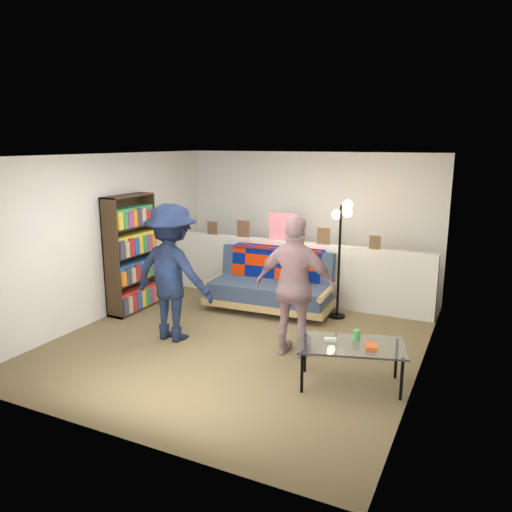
# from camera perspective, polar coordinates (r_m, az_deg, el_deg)

# --- Properties ---
(ground) EXTENTS (5.00, 5.00, 0.00)m
(ground) POSITION_cam_1_polar(r_m,az_deg,el_deg) (6.74, -1.50, -9.43)
(ground) COLOR brown
(ground) RESTS_ON ground
(room_shell) EXTENTS (4.60, 5.05, 2.45)m
(room_shell) POSITION_cam_1_polar(r_m,az_deg,el_deg) (6.71, 0.26, 5.30)
(room_shell) COLOR silver
(room_shell) RESTS_ON ground
(half_wall_ledge) EXTENTS (4.45, 0.15, 1.00)m
(half_wall_ledge) POSITION_cam_1_polar(r_m,az_deg,el_deg) (8.14, 4.28, -1.78)
(half_wall_ledge) COLOR silver
(half_wall_ledge) RESTS_ON ground
(ledge_decor) EXTENTS (2.97, 0.02, 0.45)m
(ledge_decor) POSITION_cam_1_polar(r_m,az_deg,el_deg) (8.06, 2.81, 3.02)
(ledge_decor) COLOR brown
(ledge_decor) RESTS_ON half_wall_ledge
(futon_sofa) EXTENTS (1.98, 1.03, 0.83)m
(futon_sofa) POSITION_cam_1_polar(r_m,az_deg,el_deg) (7.74, 1.83, -3.40)
(futon_sofa) COLOR tan
(futon_sofa) RESTS_ON ground
(bookshelf) EXTENTS (0.30, 0.90, 1.79)m
(bookshelf) POSITION_cam_1_polar(r_m,az_deg,el_deg) (7.85, -14.09, -0.17)
(bookshelf) COLOR black
(bookshelf) RESTS_ON ground
(coffee_table) EXTENTS (1.24, 0.91, 0.58)m
(coffee_table) POSITION_cam_1_polar(r_m,az_deg,el_deg) (5.47, 10.92, -10.18)
(coffee_table) COLOR black
(coffee_table) RESTS_ON ground
(floor_lamp) EXTENTS (0.34, 0.33, 1.75)m
(floor_lamp) POSITION_cam_1_polar(r_m,az_deg,el_deg) (7.31, 9.79, 2.31)
(floor_lamp) COLOR black
(floor_lamp) RESTS_ON ground
(person_left) EXTENTS (1.19, 0.72, 1.80)m
(person_left) POSITION_cam_1_polar(r_m,az_deg,el_deg) (6.57, -9.56, -1.91)
(person_left) COLOR black
(person_left) RESTS_ON ground
(person_right) EXTENTS (1.03, 0.46, 1.73)m
(person_right) POSITION_cam_1_polar(r_m,az_deg,el_deg) (6.00, 4.55, -3.54)
(person_right) COLOR #D18792
(person_right) RESTS_ON ground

